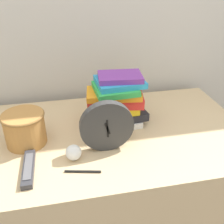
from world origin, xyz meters
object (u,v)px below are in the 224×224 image
Objects in this scene: basket at (25,127)px; tv_remote at (29,168)px; crumpled_paper_ball at (74,152)px; pen at (83,171)px; book_stack at (116,101)px; desk_clock at (107,127)px.

basket is 0.19m from tv_remote.
crumpled_paper_ball is 0.09m from pen.
crumpled_paper_ball is at bearing 107.26° from pen.
pen is at bearing -47.38° from basket.
basket is 1.33× the size of pen.
crumpled_paper_ball is (0.16, 0.03, 0.02)m from tv_remote.
basket reaches higher than pen.
pen is (-0.18, -0.29, -0.11)m from book_stack.
book_stack is 0.39m from basket.
tv_remote is (-0.29, -0.07, -0.09)m from desk_clock.
tv_remote is 1.48× the size of pen.
book_stack is (0.07, 0.18, 0.01)m from desk_clock.
desk_clock is at bearing -18.62° from basket.
desk_clock is 0.19m from book_stack.
tv_remote is 0.19m from pen.
basket is at bearing 95.87° from tv_remote.
basket is (-0.38, -0.07, -0.04)m from book_stack.
pen is (0.18, -0.05, -0.01)m from tv_remote.
pen is at bearing -132.79° from desk_clock.
basket is 2.85× the size of crumpled_paper_ball.
desk_clock is 0.19m from pen.
tv_remote is at bearing 166.06° from pen.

